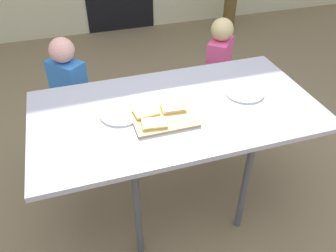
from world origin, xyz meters
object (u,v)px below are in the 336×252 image
pizza_slice_near_left (154,123)px  child_right (218,71)px  pizza_slice_far_right (173,108)px  pizza_slice_far_left (146,112)px  plate_white_right (244,93)px  child_left (71,95)px  plate_white_left (121,114)px  dining_table (176,116)px  cutting_board (164,118)px

pizza_slice_near_left → child_right: bearing=47.3°
pizza_slice_far_right → pizza_slice_far_left: same height
plate_white_right → child_left: child_left is taller
pizza_slice_far_right → plate_white_left: size_ratio=0.60×
pizza_slice_far_left → pizza_slice_far_right: bearing=-1.1°
dining_table → pizza_slice_near_left: bearing=-142.4°
plate_white_left → child_left: 0.69m
cutting_board → pizza_slice_far_right: bearing=36.6°
pizza_slice_far_right → plate_white_left: pizza_slice_far_right is taller
cutting_board → child_right: (0.67, 0.74, -0.22)m
pizza_slice_far_right → plate_white_left: 0.29m
pizza_slice_far_right → child_left: 0.88m
pizza_slice_far_left → child_left: (-0.38, 0.66, -0.23)m
cutting_board → child_left: size_ratio=0.34×
pizza_slice_far_right → pizza_slice_near_left: size_ratio=0.98×
pizza_slice_far_right → plate_white_right: 0.46m
plate_white_right → dining_table: bearing=-176.8°
dining_table → child_right: child_right is taller
pizza_slice_near_left → pizza_slice_far_left: size_ratio=1.02×
pizza_slice_far_left → child_left: size_ratio=0.14×
plate_white_right → pizza_slice_near_left: bearing=-166.0°
pizza_slice_far_right → pizza_slice_near_left: bearing=-142.6°
pizza_slice_near_left → child_right: (0.74, 0.80, -0.23)m
cutting_board → pizza_slice_near_left: size_ratio=2.38×
dining_table → pizza_slice_near_left: (-0.16, -0.12, 0.08)m
plate_white_left → cutting_board: bearing=-27.0°
pizza_slice_near_left → pizza_slice_far_left: 0.11m
child_right → cutting_board: bearing=-132.0°
dining_table → plate_white_right: (0.43, 0.02, 0.06)m
pizza_slice_far_right → child_right: bearing=49.1°
plate_white_right → child_right: 0.70m
plate_white_right → pizza_slice_far_right: bearing=-174.5°
plate_white_left → child_right: (0.88, 0.64, -0.21)m
plate_white_left → child_right: child_right is taller
cutting_board → child_left: 0.88m
pizza_slice_near_left → child_right: 1.11m
pizza_slice_far_left → child_left: bearing=119.7°
pizza_slice_far_right → child_right: 0.94m
dining_table → child_right: size_ratio=1.63×
plate_white_left → child_right: bearing=36.0°
cutting_board → pizza_slice_far_left: 0.10m
dining_table → pizza_slice_far_right: bearing=-141.1°
plate_white_left → child_right: size_ratio=0.23×
pizza_slice_near_left → cutting_board: bearing=38.2°
pizza_slice_far_left → dining_table: bearing=5.6°
plate_white_right → child_left: size_ratio=0.23×
child_left → child_right: child_left is taller
plate_white_left → pizza_slice_near_left: bearing=-47.6°
dining_table → plate_white_right: size_ratio=6.98×
plate_white_left → plate_white_right: 0.74m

